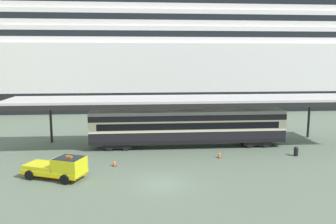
% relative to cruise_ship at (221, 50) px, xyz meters
% --- Properties ---
extents(ground_plane, '(400.00, 400.00, 0.00)m').
position_rel_cruise_ship_xyz_m(ground_plane, '(-15.59, -47.00, -11.35)').
color(ground_plane, '#596B59').
extents(cruise_ship, '(147.83, 24.22, 34.12)m').
position_rel_cruise_ship_xyz_m(cruise_ship, '(0.00, 0.00, 0.00)').
color(cruise_ship, black).
rests_on(cruise_ship, ground).
extents(platform_canopy, '(39.16, 6.44, 5.45)m').
position_rel_cruise_ship_xyz_m(platform_canopy, '(-12.05, -35.34, -6.12)').
color(platform_canopy, beige).
rests_on(platform_canopy, ground).
extents(train_carriage, '(21.43, 2.81, 4.11)m').
position_rel_cruise_ship_xyz_m(train_carriage, '(-12.05, -35.75, -9.05)').
color(train_carriage, black).
rests_on(train_carriage, ground).
extents(service_truck, '(5.58, 3.86, 2.02)m').
position_rel_cruise_ship_xyz_m(service_truck, '(-23.96, -45.10, -10.36)').
color(service_truck, yellow).
rests_on(service_truck, ground).
extents(traffic_cone_near, '(0.36, 0.36, 0.65)m').
position_rel_cruise_ship_xyz_m(traffic_cone_near, '(-19.72, -42.08, -11.03)').
color(traffic_cone_near, black).
rests_on(traffic_cone_near, ground).
extents(traffic_cone_mid, '(0.36, 0.36, 0.77)m').
position_rel_cruise_ship_xyz_m(traffic_cone_mid, '(-9.50, -40.33, -10.97)').
color(traffic_cone_mid, black).
rests_on(traffic_cone_mid, ground).
extents(quay_bollard, '(0.48, 0.48, 0.96)m').
position_rel_cruise_ship_xyz_m(quay_bollard, '(-1.57, -40.26, -10.84)').
color(quay_bollard, black).
rests_on(quay_bollard, ground).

